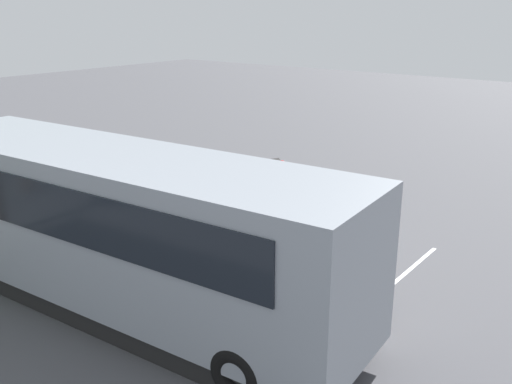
{
  "coord_description": "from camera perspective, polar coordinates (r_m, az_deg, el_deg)",
  "views": [
    {
      "loc": [
        -8.93,
        10.85,
        5.84
      ],
      "look_at": [
        -0.15,
        -0.77,
        1.1
      ],
      "focal_mm": 39.65,
      "sensor_mm": 36.0,
      "label": 1
    }
  ],
  "objects": [
    {
      "name": "bay_line_b",
      "position": [
        14.67,
        5.04,
        -5.5
      ],
      "size": [
        0.15,
        4.35,
        0.01
      ],
      "color": "white",
      "rests_on": "ground_plane"
    },
    {
      "name": "ground_plane",
      "position": [
        15.22,
        -2.2,
        -4.56
      ],
      "size": [
        80.0,
        80.0,
        0.0
      ],
      "primitive_type": "plane",
      "color": "#4C4C51"
    },
    {
      "name": "spectator_right",
      "position": [
        14.39,
        -8.87,
        -1.61
      ],
      "size": [
        0.58,
        0.37,
        1.76
      ],
      "color": "black",
      "rests_on": "ground_plane"
    },
    {
      "name": "parked_motorcycle_silver",
      "position": [
        12.69,
        -3.4,
        -6.98
      ],
      "size": [
        2.03,
        0.71,
        0.99
      ],
      "color": "black",
      "rests_on": "ground_plane"
    },
    {
      "name": "spectator_far_left",
      "position": [
        12.71,
        0.35,
        -4.2
      ],
      "size": [
        0.57,
        0.31,
        1.74
      ],
      "color": "black",
      "rests_on": "ground_plane"
    },
    {
      "name": "bay_line_a",
      "position": [
        13.59,
        14.7,
        -8.06
      ],
      "size": [
        0.14,
        3.8,
        0.01
      ],
      "color": "white",
      "rests_on": "ground_plane"
    },
    {
      "name": "bay_line_d",
      "position": [
        17.86,
        -9.6,
        -1.32
      ],
      "size": [
        0.16,
        4.86,
        0.01
      ],
      "color": "white",
      "rests_on": "ground_plane"
    },
    {
      "name": "spectator_left",
      "position": [
        13.22,
        -2.36,
        -3.47
      ],
      "size": [
        0.58,
        0.37,
        1.69
      ],
      "color": "#473823",
      "rests_on": "ground_plane"
    },
    {
      "name": "spectator_centre",
      "position": [
        13.94,
        -6.28,
        -2.4
      ],
      "size": [
        0.58,
        0.35,
        1.69
      ],
      "color": "black",
      "rests_on": "ground_plane"
    },
    {
      "name": "bay_line_c",
      "position": [
        16.12,
        -3.01,
        -3.23
      ],
      "size": [
        0.15,
        3.99,
        0.01
      ],
      "color": "white",
      "rests_on": "ground_plane"
    },
    {
      "name": "parked_motorcycle_dark",
      "position": [
        11.79,
        8.37,
        -9.2
      ],
      "size": [
        2.03,
        0.72,
        0.99
      ],
      "color": "black",
      "rests_on": "ground_plane"
    },
    {
      "name": "tour_bus",
      "position": [
        11.47,
        -13.53,
        -3.94
      ],
      "size": [
        10.47,
        3.13,
        3.25
      ],
      "color": "#8C939E",
      "rests_on": "ground_plane"
    },
    {
      "name": "bay_line_e",
      "position": [
        19.8,
        -14.94,
        0.25
      ],
      "size": [
        0.15,
        4.71,
        0.01
      ],
      "color": "white",
      "rests_on": "ground_plane"
    },
    {
      "name": "stunt_motorcycle",
      "position": [
        18.54,
        2.05,
        1.63
      ],
      "size": [
        1.89,
        1.07,
        1.23
      ],
      "color": "black",
      "rests_on": "ground_plane"
    },
    {
      "name": "traffic_cone",
      "position": [
        16.58,
        5.71,
        -1.57
      ],
      "size": [
        0.34,
        0.34,
        0.63
      ],
      "color": "orange",
      "rests_on": "ground_plane"
    }
  ]
}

